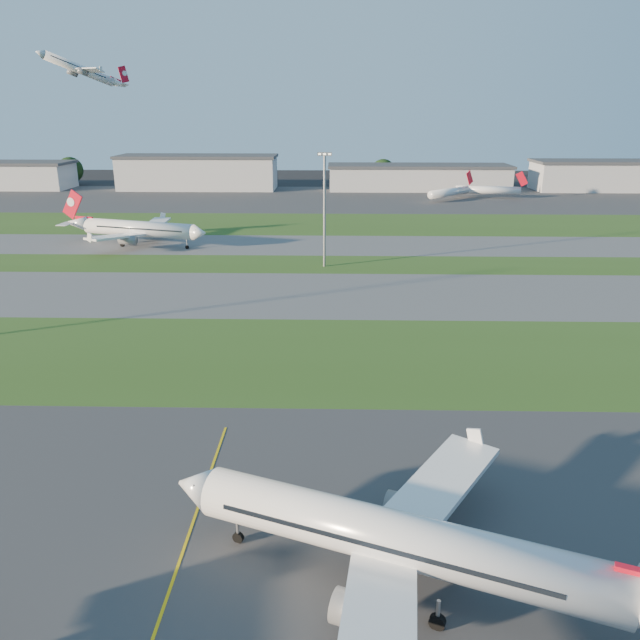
{
  "coord_description": "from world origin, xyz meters",
  "views": [
    {
      "loc": [
        17.36,
        -33.52,
        34.74
      ],
      "look_at": [
        15.41,
        48.35,
        7.0
      ],
      "focal_mm": 35.0,
      "sensor_mm": 36.0,
      "label": 1
    }
  ],
  "objects_px": {
    "light_mast_centre": "(325,202)",
    "mini_jet_far": "(488,190)",
    "airliner_parked": "(404,541)",
    "mini_jet_near": "(451,192)",
    "airliner_taxiing": "(138,229)"
  },
  "relations": [
    {
      "from": "mini_jet_near",
      "to": "mini_jet_far",
      "type": "height_order",
      "value": "same"
    },
    {
      "from": "airliner_parked",
      "to": "mini_jet_far",
      "type": "distance_m",
      "value": 230.19
    },
    {
      "from": "airliner_parked",
      "to": "mini_jet_far",
      "type": "xyz_separation_m",
      "value": [
        57.78,
        222.82,
        -1.06
      ]
    },
    {
      "from": "light_mast_centre",
      "to": "mini_jet_far",
      "type": "bearing_deg",
      "value": 61.38
    },
    {
      "from": "airliner_parked",
      "to": "mini_jet_near",
      "type": "xyz_separation_m",
      "value": [
        41.16,
        215.95,
        -1.06
      ]
    },
    {
      "from": "airliner_taxiing",
      "to": "light_mast_centre",
      "type": "xyz_separation_m",
      "value": [
        50.13,
        -22.39,
        10.39
      ]
    },
    {
      "from": "mini_jet_near",
      "to": "mini_jet_far",
      "type": "xyz_separation_m",
      "value": [
        16.62,
        6.87,
        0.0
      ]
    },
    {
      "from": "mini_jet_far",
      "to": "light_mast_centre",
      "type": "relative_size",
      "value": 1.1
    },
    {
      "from": "mini_jet_near",
      "to": "light_mast_centre",
      "type": "height_order",
      "value": "light_mast_centre"
    },
    {
      "from": "airliner_parked",
      "to": "mini_jet_far",
      "type": "bearing_deg",
      "value": 96.54
    },
    {
      "from": "airliner_parked",
      "to": "light_mast_centre",
      "type": "distance_m",
      "value": 103.71
    },
    {
      "from": "mini_jet_near",
      "to": "airliner_parked",
      "type": "bearing_deg",
      "value": -145.81
    },
    {
      "from": "airliner_taxiing",
      "to": "mini_jet_near",
      "type": "bearing_deg",
      "value": -120.58
    },
    {
      "from": "airliner_parked",
      "to": "airliner_taxiing",
      "type": "xyz_separation_m",
      "value": [
        -57.79,
        125.29,
        0.08
      ]
    },
    {
      "from": "light_mast_centre",
      "to": "mini_jet_near",
      "type": "bearing_deg",
      "value": 66.64
    }
  ]
}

